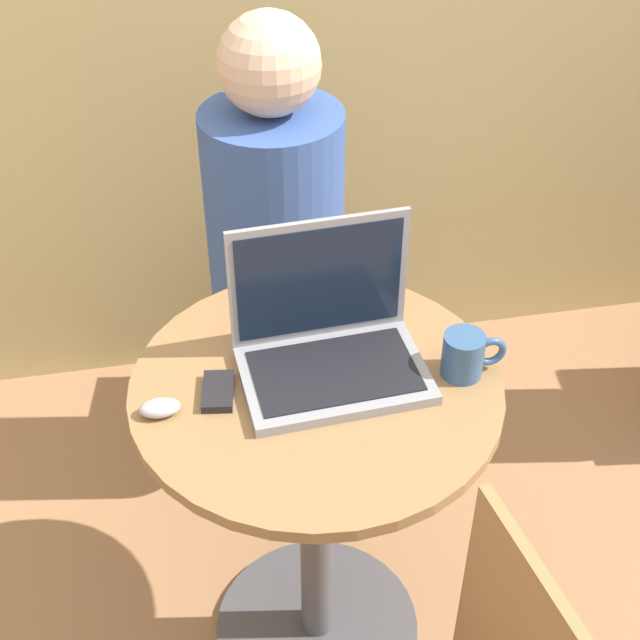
# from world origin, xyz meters

# --- Properties ---
(ground_plane) EXTENTS (12.00, 12.00, 0.00)m
(ground_plane) POSITION_xyz_m (0.00, 0.00, 0.00)
(ground_plane) COLOR #9E704C
(round_table) EXTENTS (0.67, 0.67, 0.77)m
(round_table) POSITION_xyz_m (0.00, 0.00, 0.52)
(round_table) COLOR #4C4C51
(round_table) RESTS_ON ground_plane
(laptop) EXTENTS (0.34, 0.24, 0.27)m
(laptop) POSITION_xyz_m (0.03, 0.04, 0.84)
(laptop) COLOR gray
(laptop) RESTS_ON round_table
(cell_phone) EXTENTS (0.07, 0.10, 0.02)m
(cell_phone) POSITION_xyz_m (-0.17, -0.00, 0.78)
(cell_phone) COLOR black
(cell_phone) RESTS_ON round_table
(computer_mouse) EXTENTS (0.07, 0.04, 0.03)m
(computer_mouse) POSITION_xyz_m (-0.28, -0.03, 0.79)
(computer_mouse) COLOR #B2B2B7
(computer_mouse) RESTS_ON round_table
(coffee_cup) EXTENTS (0.12, 0.08, 0.08)m
(coffee_cup) POSITION_xyz_m (0.27, -0.02, 0.82)
(coffee_cup) COLOR #335684
(coffee_cup) RESTS_ON round_table
(person_seated) EXTENTS (0.36, 0.51, 1.24)m
(person_seated) POSITION_xyz_m (0.02, 0.61, 0.53)
(person_seated) COLOR brown
(person_seated) RESTS_ON ground_plane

